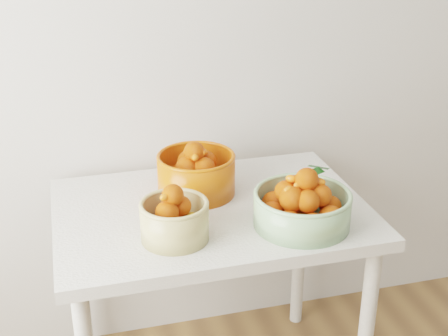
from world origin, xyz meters
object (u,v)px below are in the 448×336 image
Objects in this scene: bowl_cream at (174,219)px; bowl_green at (302,206)px; bowl_orange at (196,173)px; table at (211,233)px.

bowl_green is at bearing -3.02° from bowl_cream.
bowl_green is 1.28× the size of bowl_orange.
bowl_orange is (-0.02, 0.11, 0.17)m from table.
bowl_cream is at bearing 176.98° from bowl_green.
table is 3.26× the size of bowl_orange.
bowl_green is (0.39, -0.02, 0.00)m from bowl_cream.
bowl_orange reaches higher than bowl_cream.
bowl_orange is at bearing 65.03° from bowl_cream.
bowl_cream is 0.39m from bowl_green.
bowl_orange is at bearing 101.07° from table.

